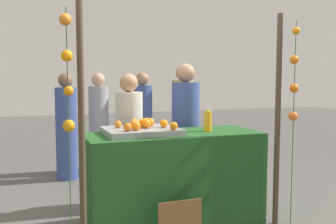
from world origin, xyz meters
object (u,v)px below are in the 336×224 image
Objects in this scene: orange_1 at (143,123)px; vendor_right at (185,137)px; juice_bottle at (208,121)px; stall_counter at (173,178)px; orange_0 at (147,124)px; vendor_left at (129,146)px.

orange_1 is 0.96m from vendor_right.
vendor_right is (0.03, 0.67, -0.27)m from juice_bottle.
juice_bottle is at bearing -0.87° from stall_counter.
juice_bottle is at bearing -92.73° from vendor_right.
orange_1 is 0.68m from juice_bottle.
orange_0 is at bearing -136.41° from vendor_right.
vendor_left is at bearing 114.70° from stall_counter.
orange_0 is 0.66m from juice_bottle.
juice_bottle is 0.14× the size of vendor_right.
orange_1 is 0.40× the size of juice_bottle.
vendor_left is 0.71m from vendor_right.
vendor_left is at bearing 136.66° from juice_bottle.
orange_0 is at bearing -81.92° from orange_1.
orange_1 is 0.05× the size of vendor_right.
orange_1 is (-0.29, 0.08, 0.57)m from stall_counter.
vendor_right is (0.71, 0.58, -0.27)m from orange_1.
orange_1 is 0.06× the size of vendor_left.
orange_0 is at bearing 178.78° from stall_counter.
stall_counter is 7.87× the size of juice_bottle.
orange_1 is (-0.01, 0.08, 0.00)m from orange_0.
vendor_right reaches higher than stall_counter.
vendor_right is (0.70, 0.66, -0.27)m from orange_0.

